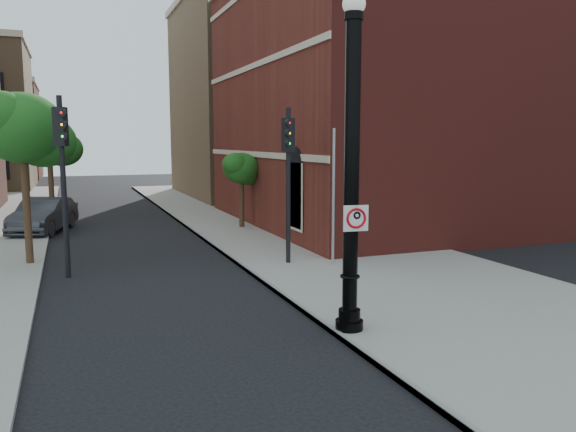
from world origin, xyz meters
name	(u,v)px	position (x,y,z in m)	size (l,w,h in m)	color
ground	(236,340)	(0.00, 0.00, 0.00)	(120.00, 120.00, 0.00)	black
sidewalk_right	(309,240)	(6.00, 10.00, 0.06)	(8.00, 60.00, 0.12)	gray
curb_edge	(215,247)	(2.05, 10.00, 0.07)	(0.10, 60.00, 0.14)	gray
brick_wall_building	(454,100)	(16.00, 14.00, 6.26)	(22.30, 16.30, 12.50)	maroon
bg_building_tan_b	(325,104)	(16.00, 30.00, 7.00)	(22.00, 14.00, 14.00)	#8F704E
lamppost	(351,183)	(2.36, -0.54, 3.25)	(0.60, 0.60, 7.04)	black
no_parking_sign	(356,218)	(2.39, -0.72, 2.54)	(0.54, 0.11, 0.54)	white
parked_car	(44,215)	(-4.23, 16.47, 0.79)	(1.67, 4.79, 1.58)	#303036
traffic_signal_left	(62,156)	(-3.23, 7.08, 3.66)	(0.44, 0.48, 5.43)	black
traffic_signal_right	(288,161)	(3.56, 6.11, 3.48)	(0.42, 0.46, 5.16)	black
utility_pole	(333,199)	(4.80, 5.31, 2.26)	(0.09, 0.09, 4.51)	#999999
street_tree_a	(23,130)	(-4.37, 9.22, 4.47)	(3.14, 2.84, 5.66)	#362415
street_tree_b	(50,142)	(-3.83, 16.99, 4.05)	(2.85, 2.58, 5.14)	#362415
street_tree_c	(242,169)	(4.39, 14.19, 2.80)	(1.98, 1.79, 3.57)	#362415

